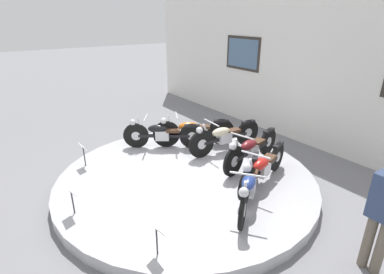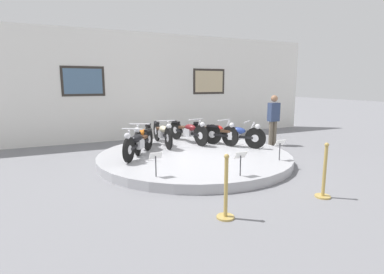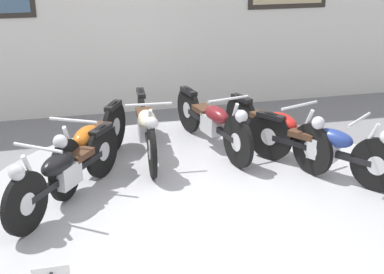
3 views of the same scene
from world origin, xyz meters
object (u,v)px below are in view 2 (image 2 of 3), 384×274
info_placard_front_left (156,159)px  stanchion_post_left_of_entry (226,197)px  motorcycle_orange (143,136)px  motorcycle_black (139,142)px  motorcycle_blue (234,134)px  info_placard_front_centre (241,158)px  visitor_standing (273,117)px  motorcycle_cream (163,132)px  info_placard_front_right (280,145)px  motorcycle_maroon (188,131)px  motorcycle_red (214,131)px  stanchion_post_right_of_entry (324,179)px

info_placard_front_left → stanchion_post_left_of_entry: bearing=-73.6°
motorcycle_orange → stanchion_post_left_of_entry: stanchion_post_left_of_entry is taller
motorcycle_black → stanchion_post_left_of_entry: (0.41, -3.65, -0.24)m
motorcycle_black → info_placard_front_left: bearing=-94.1°
motorcycle_blue → info_placard_front_centre: size_ratio=3.13×
visitor_standing → stanchion_post_left_of_entry: bearing=-136.1°
motorcycle_cream → visitor_standing: size_ratio=1.19×
info_placard_front_left → info_placard_front_right: size_ratio=1.00×
info_placard_front_left → visitor_standing: bearing=25.5°
motorcycle_maroon → motorcycle_blue: (1.01, -1.08, -0.01)m
motorcycle_red → motorcycle_blue: size_ratio=1.17×
visitor_standing → stanchion_post_left_of_entry: size_ratio=1.64×
motorcycle_maroon → motorcycle_blue: bearing=-46.9°
motorcycle_orange → motorcycle_blue: bearing=-14.6°
motorcycle_maroon → info_placard_front_right: 3.13m
motorcycle_cream → stanchion_post_right_of_entry: 4.96m
motorcycle_red → info_placard_front_right: motorcycle_red is taller
motorcycle_orange → motorcycle_maroon: size_ratio=0.92×
motorcycle_maroon → stanchion_post_left_of_entry: 4.96m
motorcycle_black → motorcycle_cream: (1.02, 1.08, 0.02)m
motorcycle_black → info_placard_front_centre: (1.44, -2.49, -0.01)m
motorcycle_blue → info_placard_front_right: bearing=-85.9°
visitor_standing → stanchion_post_left_of_entry: (-4.30, -4.13, -0.60)m
motorcycle_blue → motorcycle_black: bearing=-180.0°
motorcycle_black → visitor_standing: bearing=5.8°
motorcycle_maroon → visitor_standing: 2.92m
visitor_standing → stanchion_post_right_of_entry: visitor_standing is taller
info_placard_front_right → visitor_standing: (1.69, 2.31, 0.37)m
stanchion_post_right_of_entry → info_placard_front_right: bearing=73.6°
info_placard_front_centre → info_placard_front_right: 1.71m
motorcycle_orange → info_placard_front_right: size_ratio=3.51×
stanchion_post_right_of_entry → motorcycle_red: bearing=88.7°
motorcycle_maroon → info_placard_front_left: 3.54m
info_placard_front_left → stanchion_post_right_of_entry: (2.61, -1.82, -0.23)m
motorcycle_cream → motorcycle_red: (1.56, -0.41, -0.02)m
motorcycle_orange → motorcycle_red: size_ratio=0.96×
motorcycle_black → visitor_standing: visitor_standing is taller
motorcycle_cream → motorcycle_black: bearing=-133.3°
motorcycle_orange → stanchion_post_left_of_entry: (0.10, -4.33, -0.26)m
motorcycle_maroon → info_placard_front_left: bearing=-124.6°
motorcycle_blue → stanchion_post_right_of_entry: size_ratio=1.56×
motorcycle_cream → info_placard_front_left: 3.13m
info_placard_front_centre → stanchion_post_right_of_entry: 1.58m
motorcycle_maroon → motorcycle_blue: 1.48m
stanchion_post_left_of_entry → info_placard_front_right: bearing=34.9°
info_placard_front_right → motorcycle_black: bearing=148.7°
motorcycle_maroon → stanchion_post_right_of_entry: (0.60, -4.73, -0.25)m
motorcycle_cream → info_placard_front_right: size_ratio=3.91×
motorcycle_red → info_placard_front_centre: motorcycle_red is taller
visitor_standing → motorcycle_black: bearing=-174.2°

